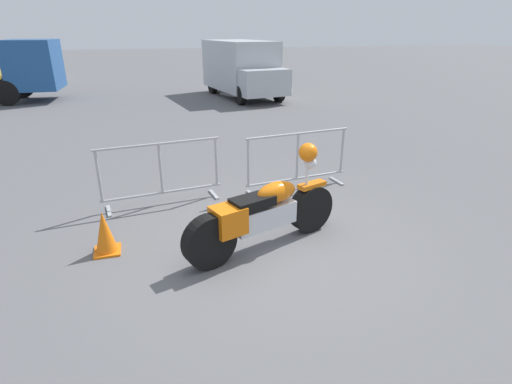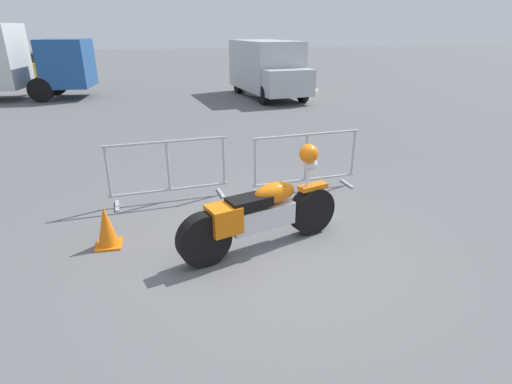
{
  "view_description": "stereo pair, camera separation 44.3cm",
  "coord_description": "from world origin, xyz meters",
  "px_view_note": "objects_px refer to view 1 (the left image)",
  "views": [
    {
      "loc": [
        -1.62,
        -4.44,
        2.77
      ],
      "look_at": [
        -0.16,
        0.53,
        0.65
      ],
      "focal_mm": 28.0,
      "sensor_mm": 36.0,
      "label": 1
    },
    {
      "loc": [
        -1.19,
        -4.55,
        2.77
      ],
      "look_at": [
        -0.16,
        0.53,
        0.65
      ],
      "focal_mm": 28.0,
      "sensor_mm": 36.0,
      "label": 2
    }
  ],
  "objects_px": {
    "motorcycle": "(264,213)",
    "parked_car_silver": "(38,66)",
    "crowd_barrier_far": "(297,160)",
    "crowd_barrier_near": "(161,173)",
    "delivery_van": "(242,67)",
    "traffic_cone": "(105,233)",
    "pedestrian": "(19,74)"
  },
  "relations": [
    {
      "from": "parked_car_silver",
      "to": "pedestrian",
      "type": "height_order",
      "value": "pedestrian"
    },
    {
      "from": "crowd_barrier_near",
      "to": "delivery_van",
      "type": "xyz_separation_m",
      "value": [
        4.18,
        10.87,
        0.69
      ]
    },
    {
      "from": "delivery_van",
      "to": "parked_car_silver",
      "type": "xyz_separation_m",
      "value": [
        -9.81,
        9.47,
        -0.48
      ]
    },
    {
      "from": "motorcycle",
      "to": "pedestrian",
      "type": "height_order",
      "value": "pedestrian"
    },
    {
      "from": "crowd_barrier_far",
      "to": "traffic_cone",
      "type": "bearing_deg",
      "value": -156.44
    },
    {
      "from": "pedestrian",
      "to": "traffic_cone",
      "type": "bearing_deg",
      "value": 58.52
    },
    {
      "from": "crowd_barrier_far",
      "to": "motorcycle",
      "type": "bearing_deg",
      "value": -122.94
    },
    {
      "from": "delivery_van",
      "to": "traffic_cone",
      "type": "xyz_separation_m",
      "value": [
        -5.02,
        -12.3,
        -0.95
      ]
    },
    {
      "from": "motorcycle",
      "to": "delivery_van",
      "type": "xyz_separation_m",
      "value": [
        2.96,
        12.75,
        0.73
      ]
    },
    {
      "from": "crowd_barrier_far",
      "to": "pedestrian",
      "type": "xyz_separation_m",
      "value": [
        -7.56,
        13.93,
        0.37
      ]
    },
    {
      "from": "parked_car_silver",
      "to": "traffic_cone",
      "type": "distance_m",
      "value": 22.3
    },
    {
      "from": "motorcycle",
      "to": "crowd_barrier_far",
      "type": "xyz_separation_m",
      "value": [
        1.22,
        1.88,
        0.04
      ]
    },
    {
      "from": "delivery_van",
      "to": "motorcycle",
      "type": "bearing_deg",
      "value": -21.86
    },
    {
      "from": "crowd_barrier_near",
      "to": "delivery_van",
      "type": "height_order",
      "value": "delivery_van"
    },
    {
      "from": "delivery_van",
      "to": "pedestrian",
      "type": "xyz_separation_m",
      "value": [
        -9.31,
        3.05,
        -0.32
      ]
    },
    {
      "from": "crowd_barrier_near",
      "to": "pedestrian",
      "type": "bearing_deg",
      "value": 110.21
    },
    {
      "from": "motorcycle",
      "to": "parked_car_silver",
      "type": "bearing_deg",
      "value": 87.83
    },
    {
      "from": "delivery_van",
      "to": "traffic_cone",
      "type": "relative_size",
      "value": 8.88
    },
    {
      "from": "traffic_cone",
      "to": "crowd_barrier_near",
      "type": "bearing_deg",
      "value": 59.39
    },
    {
      "from": "parked_car_silver",
      "to": "pedestrian",
      "type": "xyz_separation_m",
      "value": [
        0.5,
        -6.42,
        0.16
      ]
    },
    {
      "from": "parked_car_silver",
      "to": "traffic_cone",
      "type": "height_order",
      "value": "parked_car_silver"
    },
    {
      "from": "motorcycle",
      "to": "crowd_barrier_far",
      "type": "relative_size",
      "value": 1.14
    },
    {
      "from": "crowd_barrier_near",
      "to": "traffic_cone",
      "type": "height_order",
      "value": "crowd_barrier_near"
    },
    {
      "from": "motorcycle",
      "to": "parked_car_silver",
      "type": "xyz_separation_m",
      "value": [
        -6.84,
        22.22,
        0.25
      ]
    },
    {
      "from": "crowd_barrier_near",
      "to": "delivery_van",
      "type": "bearing_deg",
      "value": 68.98
    },
    {
      "from": "crowd_barrier_near",
      "to": "motorcycle",
      "type": "bearing_deg",
      "value": -57.07
    },
    {
      "from": "crowd_barrier_far",
      "to": "parked_car_silver",
      "type": "bearing_deg",
      "value": 111.61
    },
    {
      "from": "parked_car_silver",
      "to": "crowd_barrier_near",
      "type": "bearing_deg",
      "value": -173.35
    },
    {
      "from": "parked_car_silver",
      "to": "pedestrian",
      "type": "distance_m",
      "value": 6.44
    },
    {
      "from": "crowd_barrier_near",
      "to": "crowd_barrier_far",
      "type": "bearing_deg",
      "value": 0.0
    },
    {
      "from": "pedestrian",
      "to": "crowd_barrier_near",
      "type": "bearing_deg",
      "value": 63.14
    },
    {
      "from": "delivery_van",
      "to": "parked_car_silver",
      "type": "relative_size",
      "value": 1.13
    }
  ]
}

